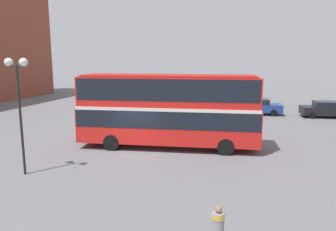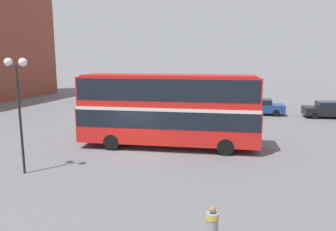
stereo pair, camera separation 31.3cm
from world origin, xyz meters
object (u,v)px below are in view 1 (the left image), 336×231
at_px(double_decker_bus, 168,107).
at_px(street_lamp_twin_globe, 18,84).
at_px(parked_car_kerb_far, 151,103).
at_px(parked_car_side_street, 325,109).
at_px(pedestrian_foreground, 218,225).
at_px(parked_car_kerb_near, 258,106).

height_order(double_decker_bus, street_lamp_twin_globe, street_lamp_twin_globe).
relative_size(parked_car_kerb_far, parked_car_side_street, 1.01).
xyz_separation_m(pedestrian_foreground, parked_car_side_street, (6.84, 24.80, -0.17)).
relative_size(parked_car_kerb_near, parked_car_kerb_far, 1.06).
xyz_separation_m(pedestrian_foreground, parked_car_kerb_near, (0.70, 24.68, -0.16)).
bearing_deg(pedestrian_foreground, parked_car_kerb_far, -118.39).
bearing_deg(parked_car_side_street, pedestrian_foreground, 66.08).
bearing_deg(parked_car_side_street, parked_car_kerb_near, -7.35).
bearing_deg(parked_car_kerb_near, parked_car_side_street, -5.50).
height_order(pedestrian_foreground, parked_car_kerb_far, pedestrian_foreground).
bearing_deg(double_decker_bus, parked_car_kerb_far, 105.32).
bearing_deg(parked_car_kerb_near, double_decker_bus, -117.38).
distance_m(pedestrian_foreground, parked_car_kerb_far, 25.96).
distance_m(pedestrian_foreground, street_lamp_twin_globe, 11.50).
bearing_deg(parked_car_side_street, parked_car_kerb_far, -5.26).
xyz_separation_m(parked_car_side_street, street_lamp_twin_globe, (-17.00, -20.72, 3.71)).
distance_m(double_decker_bus, parked_car_kerb_near, 15.10).
relative_size(pedestrian_foreground, parked_car_side_street, 0.35).
bearing_deg(parked_car_kerb_near, parked_car_kerb_far, 177.76).
height_order(pedestrian_foreground, parked_car_side_street, pedestrian_foreground).
relative_size(double_decker_bus, parked_car_kerb_near, 2.45).
height_order(pedestrian_foreground, parked_car_kerb_near, pedestrian_foreground).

